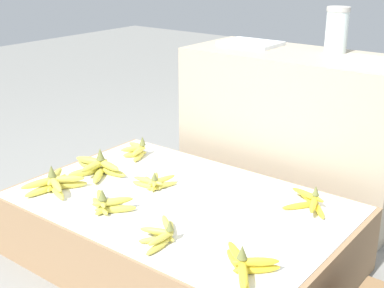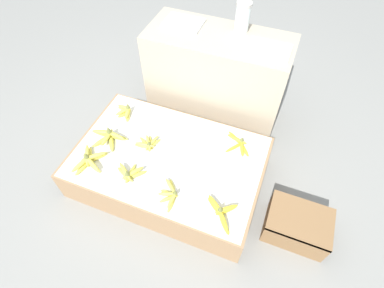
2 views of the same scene
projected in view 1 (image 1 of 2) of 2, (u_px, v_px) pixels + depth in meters
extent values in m
plane|color=gray|center=(181.00, 260.00, 2.17)|extent=(10.00, 10.00, 0.00)
cube|color=#997551|center=(181.00, 232.00, 2.13)|extent=(1.29, 0.85, 0.27)
cube|color=silver|center=(181.00, 201.00, 2.08)|extent=(1.25, 0.82, 0.00)
cube|color=tan|center=(294.00, 130.00, 2.58)|extent=(1.06, 0.46, 0.74)
ellipsoid|color=#DBCC4C|center=(43.00, 190.00, 2.14)|extent=(0.05, 0.17, 0.03)
ellipsoid|color=#DBCC4C|center=(57.00, 191.00, 2.13)|extent=(0.17, 0.09, 0.03)
ellipsoid|color=#DBCC4C|center=(67.00, 185.00, 2.18)|extent=(0.13, 0.15, 0.03)
ellipsoid|color=#DBCC4C|center=(57.00, 183.00, 2.20)|extent=(0.10, 0.16, 0.03)
ellipsoid|color=#DBCC4C|center=(41.00, 183.00, 2.13)|extent=(0.07, 0.17, 0.03)
ellipsoid|color=#DBCC4C|center=(55.00, 183.00, 2.12)|extent=(0.17, 0.10, 0.03)
ellipsoid|color=#DBCC4C|center=(63.00, 179.00, 2.16)|extent=(0.14, 0.14, 0.03)
ellipsoid|color=#DBCC4C|center=(55.00, 177.00, 2.19)|extent=(0.12, 0.16, 0.03)
cone|color=olive|center=(51.00, 171.00, 2.14)|extent=(0.04, 0.04, 0.05)
ellipsoid|color=gold|center=(116.00, 209.00, 1.98)|extent=(0.13, 0.13, 0.03)
ellipsoid|color=gold|center=(109.00, 206.00, 2.00)|extent=(0.04, 0.16, 0.03)
ellipsoid|color=gold|center=(100.00, 206.00, 2.00)|extent=(0.15, 0.09, 0.03)
ellipsoid|color=gold|center=(113.00, 202.00, 1.98)|extent=(0.11, 0.14, 0.03)
ellipsoid|color=gold|center=(101.00, 199.00, 2.00)|extent=(0.14, 0.11, 0.03)
cone|color=olive|center=(102.00, 194.00, 1.95)|extent=(0.03, 0.03, 0.04)
ellipsoid|color=#DBCC4C|center=(170.00, 230.00, 1.84)|extent=(0.09, 0.11, 0.02)
ellipsoid|color=#DBCC4C|center=(161.00, 235.00, 1.81)|extent=(0.12, 0.03, 0.02)
ellipsoid|color=#DBCC4C|center=(156.00, 240.00, 1.78)|extent=(0.10, 0.10, 0.02)
ellipsoid|color=#DBCC4C|center=(158.00, 247.00, 1.74)|extent=(0.03, 0.12, 0.02)
ellipsoid|color=#DBCC4C|center=(166.00, 223.00, 1.84)|extent=(0.11, 0.09, 0.02)
ellipsoid|color=#DBCC4C|center=(157.00, 231.00, 1.79)|extent=(0.12, 0.07, 0.02)
ellipsoid|color=#DBCC4C|center=(161.00, 238.00, 1.74)|extent=(0.03, 0.12, 0.02)
cone|color=olive|center=(170.00, 225.00, 1.76)|extent=(0.03, 0.03, 0.04)
ellipsoid|color=yellow|center=(244.00, 283.00, 1.54)|extent=(0.11, 0.13, 0.03)
ellipsoid|color=yellow|center=(257.00, 269.00, 1.61)|extent=(0.12, 0.12, 0.03)
ellipsoid|color=yellow|center=(236.00, 262.00, 1.65)|extent=(0.14, 0.11, 0.03)
ellipsoid|color=yellow|center=(243.00, 273.00, 1.54)|extent=(0.11, 0.13, 0.03)
ellipsoid|color=yellow|center=(255.00, 262.00, 1.60)|extent=(0.13, 0.12, 0.03)
ellipsoid|color=yellow|center=(237.00, 254.00, 1.64)|extent=(0.13, 0.11, 0.03)
cone|color=olive|center=(242.00, 252.00, 1.58)|extent=(0.03, 0.03, 0.04)
ellipsoid|color=gold|center=(91.00, 166.00, 2.37)|extent=(0.16, 0.03, 0.03)
ellipsoid|color=gold|center=(86.00, 172.00, 2.30)|extent=(0.10, 0.15, 0.03)
ellipsoid|color=gold|center=(98.00, 176.00, 2.27)|extent=(0.11, 0.15, 0.03)
ellipsoid|color=gold|center=(111.00, 172.00, 2.31)|extent=(0.16, 0.05, 0.03)
ellipsoid|color=gold|center=(91.00, 161.00, 2.34)|extent=(0.16, 0.07, 0.03)
ellipsoid|color=gold|center=(95.00, 165.00, 2.29)|extent=(0.04, 0.16, 0.03)
ellipsoid|color=gold|center=(107.00, 165.00, 2.29)|extent=(0.16, 0.05, 0.03)
cone|color=olive|center=(101.00, 154.00, 2.31)|extent=(0.04, 0.04, 0.05)
ellipsoid|color=#DBCC4C|center=(162.00, 186.00, 2.18)|extent=(0.08, 0.14, 0.02)
ellipsoid|color=#DBCC4C|center=(157.00, 184.00, 2.20)|extent=(0.07, 0.14, 0.02)
ellipsoid|color=#DBCC4C|center=(151.00, 183.00, 2.21)|extent=(0.13, 0.09, 0.02)
ellipsoid|color=#DBCC4C|center=(146.00, 185.00, 2.19)|extent=(0.14, 0.04, 0.02)
ellipsoid|color=#DBCC4C|center=(162.00, 180.00, 2.18)|extent=(0.05, 0.14, 0.02)
ellipsoid|color=#DBCC4C|center=(155.00, 179.00, 2.19)|extent=(0.10, 0.13, 0.02)
ellipsoid|color=#DBCC4C|center=(148.00, 181.00, 2.18)|extent=(0.14, 0.04, 0.02)
cone|color=olive|center=(154.00, 176.00, 2.15)|extent=(0.03, 0.03, 0.04)
ellipsoid|color=#DBCC4C|center=(137.00, 151.00, 2.55)|extent=(0.12, 0.04, 0.03)
ellipsoid|color=#DBCC4C|center=(135.00, 154.00, 2.51)|extent=(0.08, 0.11, 0.03)
ellipsoid|color=#DBCC4C|center=(139.00, 157.00, 2.48)|extent=(0.06, 0.12, 0.03)
ellipsoid|color=#DBCC4C|center=(137.00, 146.00, 2.54)|extent=(0.12, 0.04, 0.03)
ellipsoid|color=#DBCC4C|center=(133.00, 149.00, 2.50)|extent=(0.08, 0.11, 0.03)
ellipsoid|color=#DBCC4C|center=(139.00, 151.00, 2.48)|extent=(0.06, 0.12, 0.03)
cone|color=olive|center=(142.00, 141.00, 2.50)|extent=(0.03, 0.03, 0.04)
ellipsoid|color=yellow|center=(307.00, 197.00, 2.08)|extent=(0.14, 0.11, 0.02)
ellipsoid|color=yellow|center=(301.00, 205.00, 2.01)|extent=(0.11, 0.14, 0.02)
ellipsoid|color=yellow|center=(318.00, 209.00, 1.99)|extent=(0.12, 0.13, 0.02)
ellipsoid|color=yellow|center=(308.00, 195.00, 2.05)|extent=(0.15, 0.06, 0.02)
ellipsoid|color=yellow|center=(314.00, 204.00, 1.97)|extent=(0.07, 0.15, 0.02)
cone|color=olive|center=(316.00, 191.00, 2.01)|extent=(0.03, 0.03, 0.04)
cylinder|color=silver|center=(337.00, 32.00, 2.43)|extent=(0.10, 0.10, 0.19)
cylinder|color=#B7B2A8|center=(339.00, 9.00, 2.40)|extent=(0.11, 0.11, 0.02)
cube|color=white|center=(373.00, 62.00, 2.21)|extent=(0.28, 0.20, 0.02)
cube|color=white|center=(251.00, 43.00, 2.65)|extent=(0.28, 0.21, 0.02)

